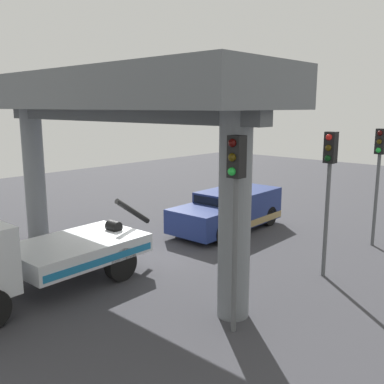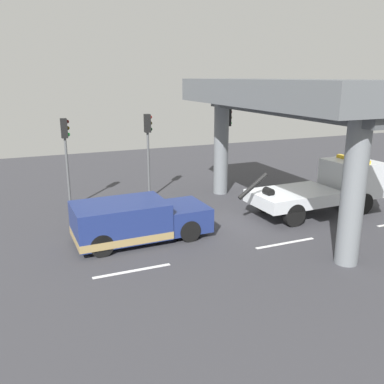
% 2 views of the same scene
% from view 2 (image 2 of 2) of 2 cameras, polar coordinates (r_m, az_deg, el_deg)
% --- Properties ---
extents(ground_plane, '(60.00, 40.00, 0.10)m').
position_cam_2_polar(ground_plane, '(18.23, 8.17, -4.31)').
color(ground_plane, '#38383D').
extents(lane_stripe_west, '(2.60, 0.16, 0.01)m').
position_cam_2_polar(lane_stripe_west, '(13.86, -8.25, -10.75)').
color(lane_stripe_west, silver).
rests_on(lane_stripe_west, ground).
extents(lane_stripe_mid, '(2.60, 0.16, 0.01)m').
position_cam_2_polar(lane_stripe_mid, '(16.24, 12.81, -6.91)').
color(lane_stripe_mid, silver).
rests_on(lane_stripe_mid, ground).
extents(tow_truck_white, '(7.28, 2.55, 2.46)m').
position_cam_2_polar(tow_truck_white, '(20.23, 18.27, 0.76)').
color(tow_truck_white, silver).
rests_on(tow_truck_white, ground).
extents(towed_van_green, '(5.25, 2.33, 1.58)m').
position_cam_2_polar(towed_van_green, '(16.02, -7.88, -4.01)').
color(towed_van_green, navy).
rests_on(towed_van_green, ground).
extents(overpass_structure, '(3.60, 11.54, 6.04)m').
position_cam_2_polar(overpass_structure, '(17.66, 11.36, 12.14)').
color(overpass_structure, slate).
rests_on(overpass_structure, ground).
extents(traffic_light_near, '(0.39, 0.32, 4.29)m').
position_cam_2_polar(traffic_light_near, '(20.19, -17.07, 6.43)').
color(traffic_light_near, '#515456').
rests_on(traffic_light_near, ground).
extents(traffic_light_far, '(0.39, 0.32, 4.35)m').
position_cam_2_polar(traffic_light_far, '(20.96, -6.09, 7.45)').
color(traffic_light_far, '#515456').
rests_on(traffic_light_far, ground).
extents(traffic_light_mid, '(0.39, 0.32, 4.46)m').
position_cam_2_polar(traffic_light_mid, '(22.65, 4.97, 8.29)').
color(traffic_light_mid, '#515456').
rests_on(traffic_light_mid, ground).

